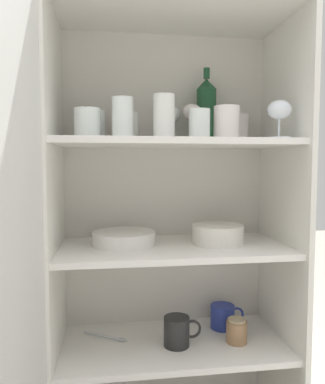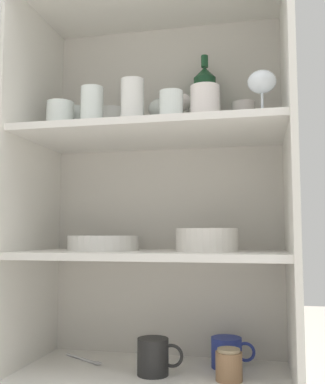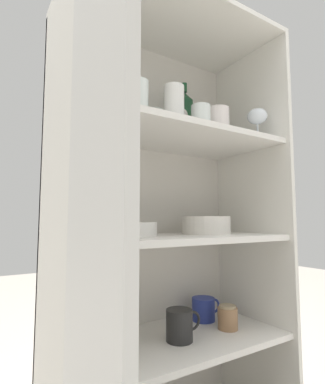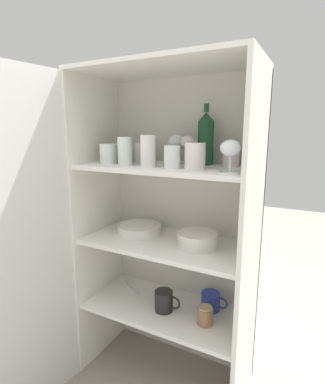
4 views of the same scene
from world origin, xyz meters
The scene contains 27 objects.
cupboard_back_panel centered at (0.00, 0.37, 0.73)m, with size 0.80×0.02×1.46m, color silver.
cupboard_side_left centered at (-0.39, 0.18, 0.73)m, with size 0.02×0.40×1.46m, color white.
cupboard_side_right centered at (0.39, 0.18, 0.73)m, with size 0.02×0.40×1.46m, color white.
cupboard_top_panel centered at (0.00, 0.18, 1.47)m, with size 0.80×0.40×0.02m, color white.
shelf_board_lower centered at (0.00, 0.18, 0.36)m, with size 0.76×0.37×0.02m, color white.
shelf_board_middle centered at (0.00, 0.18, 0.70)m, with size 0.76×0.37×0.02m, color white.
shelf_board_upper centered at (0.00, 0.18, 1.05)m, with size 0.76×0.37×0.02m, color white.
cupboard_door centered at (-0.42, -0.21, 0.73)m, with size 0.06×0.39×1.46m.
tumbler_glass_0 centered at (-0.26, 0.22, 1.11)m, with size 0.07×0.07×0.10m.
tumbler_glass_1 centered at (-0.15, 0.24, 1.11)m, with size 0.08×0.08×0.09m.
tumbler_glass_2 centered at (0.16, 0.12, 1.11)m, with size 0.08×0.08×0.11m.
tumbler_glass_3 centered at (-0.17, 0.12, 1.12)m, with size 0.07×0.07×0.12m.
tumbler_glass_4 centered at (-0.28, 0.14, 1.11)m, with size 0.08×0.08×0.09m.
tumbler_glass_5 centered at (0.07, 0.11, 1.11)m, with size 0.07×0.07×0.09m.
tumbler_glass_6 centered at (0.26, 0.29, 1.11)m, with size 0.07×0.07×0.10m.
tumbler_glass_7 centered at (-0.04, 0.11, 1.13)m, with size 0.07×0.07×0.13m.
tumbler_glass_8 centered at (-0.25, 0.29, 1.10)m, with size 0.07×0.07×0.09m.
wine_glass_0 centered at (0.08, 0.25, 1.15)m, with size 0.07×0.07×0.13m.
wine_glass_1 centered at (0.00, 0.29, 1.15)m, with size 0.09×0.09×0.13m.
wine_glass_2 centered at (0.32, 0.07, 1.14)m, with size 0.07×0.07×0.12m.
wine_bottle centered at (0.14, 0.30, 1.18)m, with size 0.07×0.07×0.27m.
plate_stack_white centered at (-0.17, 0.22, 0.73)m, with size 0.22×0.22×0.04m.
mixing_bowl_large centered at (0.16, 0.19, 0.74)m, with size 0.18×0.18×0.07m.
coffee_mug_primary centered at (0.01, 0.15, 0.42)m, with size 0.13×0.09×0.10m.
coffee_mug_extra_1 centered at (0.20, 0.27, 0.41)m, with size 0.13×0.09×0.09m.
storage_jar centered at (0.22, 0.15, 0.41)m, with size 0.07×0.07×0.08m.
serving_spoon centered at (-0.22, 0.24, 0.37)m, with size 0.16×0.10×0.01m.
Camera 1 is at (-0.21, -1.05, 0.98)m, focal length 35.00 mm.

